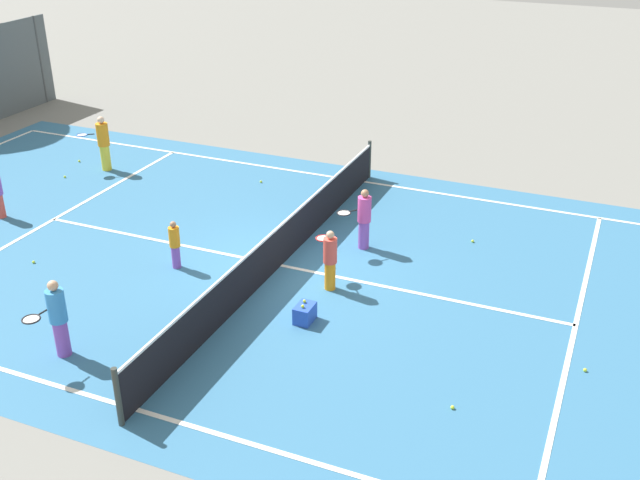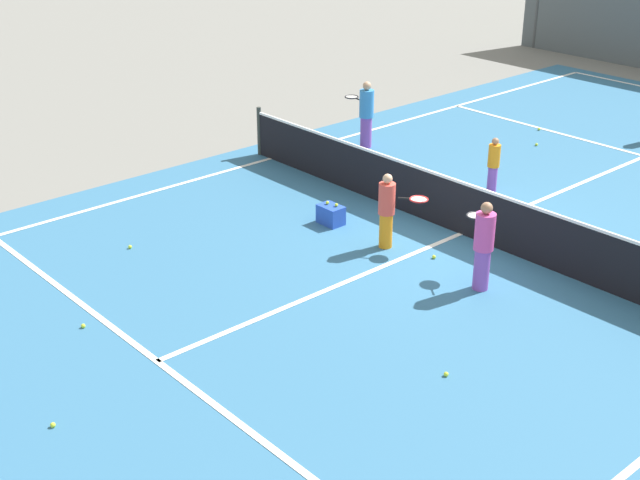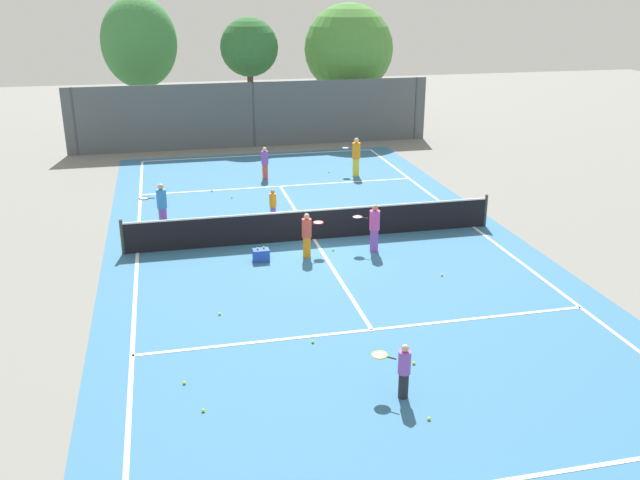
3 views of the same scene
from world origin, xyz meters
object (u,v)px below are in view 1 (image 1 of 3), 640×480
at_px(tennis_ball_12, 34,262).
at_px(tennis_ball_9, 79,161).
at_px(player_6, 330,259).
at_px(tennis_ball_3, 453,407).
at_px(player_5, 364,218).
at_px(tennis_ball_4, 473,241).
at_px(tennis_ball_5, 585,370).
at_px(ball_crate, 305,313).
at_px(tennis_ball_11, 261,182).
at_px(player_1, 103,143).
at_px(player_2, 58,318).
at_px(player_3, 175,244).
at_px(tennis_ball_6, 65,177).
at_px(tennis_ball_0, 333,267).

bearing_deg(tennis_ball_12, tennis_ball_9, 30.27).
height_order(player_6, tennis_ball_3, player_6).
xyz_separation_m(player_5, tennis_ball_12, (-3.64, 6.60, -0.73)).
height_order(player_6, tennis_ball_4, player_6).
relative_size(player_5, tennis_ball_5, 22.40).
xyz_separation_m(ball_crate, tennis_ball_11, (6.21, 4.13, -0.15)).
relative_size(ball_crate, tennis_ball_9, 7.20).
height_order(player_1, tennis_ball_3, player_1).
xyz_separation_m(player_2, player_3, (3.72, -0.05, -0.22)).
height_order(player_2, tennis_ball_6, player_2).
distance_m(tennis_ball_0, tennis_ball_4, 3.59).
bearing_deg(player_6, tennis_ball_3, -130.73).
bearing_deg(tennis_ball_3, tennis_ball_4, 9.77).
xyz_separation_m(player_6, tennis_ball_4, (3.37, -2.31, -0.67)).
xyz_separation_m(tennis_ball_5, tennis_ball_11, (5.80, 9.40, 0.00)).
bearing_deg(player_5, tennis_ball_5, -119.88).
height_order(tennis_ball_5, tennis_ball_11, same).
bearing_deg(player_2, tennis_ball_9, 37.42).
xyz_separation_m(player_1, tennis_ball_11, (0.86, -4.68, -0.81)).
distance_m(player_6, tennis_ball_9, 10.80).
height_order(player_1, tennis_ball_11, player_1).
distance_m(player_5, tennis_ball_5, 6.18).
bearing_deg(tennis_ball_0, player_2, 146.84).
xyz_separation_m(tennis_ball_4, tennis_ball_12, (-4.94, 8.92, 0.00)).
xyz_separation_m(player_3, tennis_ball_12, (-1.11, 3.09, -0.54)).
relative_size(player_5, tennis_ball_0, 22.40).
distance_m(player_2, tennis_ball_4, 9.60).
height_order(tennis_ball_3, tennis_ball_12, same).
relative_size(player_3, tennis_ball_6, 17.11).
bearing_deg(ball_crate, player_2, 127.58).
height_order(tennis_ball_3, tennis_ball_6, same).
distance_m(player_3, tennis_ball_0, 3.55).
height_order(player_1, player_5, player_1).
relative_size(player_1, player_3, 1.44).
bearing_deg(player_1, tennis_ball_11, -79.56).
distance_m(player_5, tennis_ball_6, 9.54).
bearing_deg(tennis_ball_6, ball_crate, -114.49).
bearing_deg(tennis_ball_5, player_2, 109.79).
distance_m(player_1, tennis_ball_12, 5.98).
height_order(tennis_ball_3, tennis_ball_9, same).
distance_m(ball_crate, tennis_ball_3, 3.69).
xyz_separation_m(player_2, tennis_ball_6, (7.12, 5.91, -0.77)).
height_order(player_6, tennis_ball_12, player_6).
bearing_deg(tennis_ball_9, tennis_ball_3, -117.96).
height_order(player_6, tennis_ball_5, player_6).
bearing_deg(tennis_ball_4, tennis_ball_12, 118.99).
distance_m(player_3, tennis_ball_9, 7.94).
bearing_deg(tennis_ball_0, tennis_ball_12, 111.06).
bearing_deg(tennis_ball_4, player_3, 123.35).
bearing_deg(tennis_ball_6, tennis_ball_12, -147.49).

